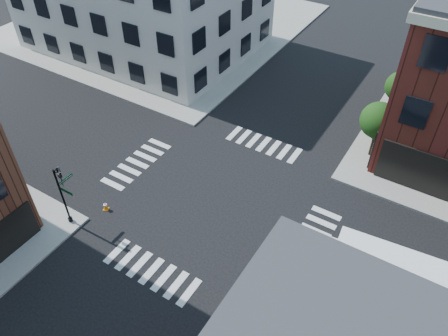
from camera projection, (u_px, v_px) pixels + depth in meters
name	position (u px, v px, depth m)	size (l,w,h in m)	color
ground	(216.00, 198.00, 29.99)	(120.00, 120.00, 0.00)	black
sidewalk_nw	(162.00, 22.00, 51.51)	(30.00, 30.00, 0.15)	gray
tree_near	(379.00, 122.00, 31.24)	(2.69, 2.69, 4.49)	black
tree_far	(401.00, 88.00, 35.23)	(2.43, 2.43, 4.07)	black
signal_pole	(63.00, 190.00, 26.50)	(1.29, 1.24, 4.60)	black
box_truck	(371.00, 276.00, 23.11)	(8.01, 3.11, 3.55)	white
traffic_cone	(105.00, 206.00, 29.02)	(0.44, 0.44, 0.64)	orange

